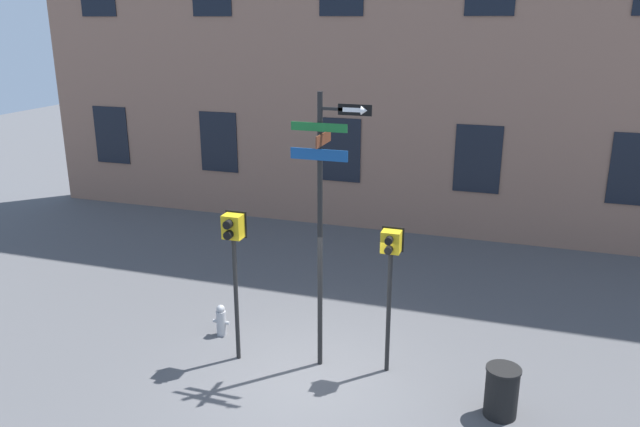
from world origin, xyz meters
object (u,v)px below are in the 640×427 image
at_px(street_sign_pole, 323,209).
at_px(pedestrian_signal_right, 390,261).
at_px(pedestrian_signal_left, 234,245).
at_px(fire_hydrant, 221,320).
at_px(trash_bin, 502,392).

distance_m(street_sign_pole, pedestrian_signal_right, 1.47).
relative_size(pedestrian_signal_left, fire_hydrant, 4.37).
bearing_deg(pedestrian_signal_left, street_sign_pole, 10.29).
height_order(pedestrian_signal_left, trash_bin, pedestrian_signal_left).
bearing_deg(pedestrian_signal_left, trash_bin, -3.38).
height_order(fire_hydrant, trash_bin, trash_bin).
distance_m(street_sign_pole, trash_bin, 4.13).
xyz_separation_m(street_sign_pole, trash_bin, (3.18, -0.57, -2.58)).
relative_size(pedestrian_signal_right, fire_hydrant, 4.13).
relative_size(street_sign_pole, pedestrian_signal_right, 1.84).
height_order(pedestrian_signal_right, fire_hydrant, pedestrian_signal_right).
xyz_separation_m(pedestrian_signal_left, trash_bin, (4.76, -0.28, -1.84)).
height_order(street_sign_pole, fire_hydrant, street_sign_pole).
bearing_deg(pedestrian_signal_right, fire_hydrant, 175.55).
xyz_separation_m(pedestrian_signal_right, fire_hydrant, (-3.45, 0.27, -1.81)).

